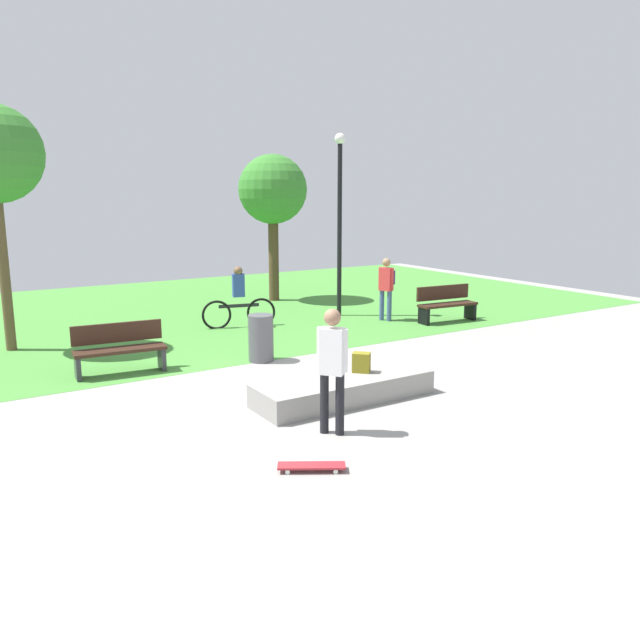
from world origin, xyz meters
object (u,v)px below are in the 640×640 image
(concrete_ledge, at_px, (344,389))
(lamp_post, at_px, (340,209))
(pedestrian_with_backpack, at_px, (386,284))
(cyclist_on_bicycle, at_px, (239,301))
(park_bench_center_lawn, at_px, (119,348))
(trash_bin, at_px, (261,338))
(backpack_on_ledge, at_px, (361,362))
(park_bench_near_path, at_px, (446,303))
(skateboard_by_ledge, at_px, (312,466))
(tree_leaning_ash, at_px, (273,191))
(skater_performing_trick, at_px, (332,362))

(concrete_ledge, relative_size, lamp_post, 0.62)
(pedestrian_with_backpack, distance_m, cyclist_on_bicycle, 3.78)
(park_bench_center_lawn, height_order, trash_bin, trash_bin)
(backpack_on_ledge, distance_m, park_bench_near_path, 6.48)
(park_bench_center_lawn, bearing_deg, trash_bin, -13.07)
(backpack_on_ledge, xyz_separation_m, lamp_post, (3.48, 5.82, 2.30))
(park_bench_center_lawn, bearing_deg, lamp_post, 21.14)
(skateboard_by_ledge, xyz_separation_m, tree_leaning_ash, (5.40, 11.00, 3.21))
(backpack_on_ledge, height_order, tree_leaning_ash, tree_leaning_ash)
(skater_performing_trick, distance_m, park_bench_near_path, 8.30)
(lamp_post, relative_size, cyclist_on_bicycle, 2.65)
(concrete_ledge, relative_size, tree_leaning_ash, 0.67)
(concrete_ledge, relative_size, cyclist_on_bicycle, 1.64)
(skater_performing_trick, height_order, skateboard_by_ledge, skater_performing_trick)
(skater_performing_trick, bearing_deg, concrete_ledge, 49.31)
(concrete_ledge, bearing_deg, pedestrian_with_backpack, 46.11)
(park_bench_near_path, height_order, cyclist_on_bicycle, cyclist_on_bicycle)
(concrete_ledge, xyz_separation_m, trash_bin, (-0.02, 2.83, 0.27))
(park_bench_near_path, bearing_deg, cyclist_on_bicycle, 155.23)
(skateboard_by_ledge, bearing_deg, backpack_on_ledge, 43.09)
(tree_leaning_ash, xyz_separation_m, trash_bin, (-3.61, -6.21, -2.82))
(skater_performing_trick, height_order, tree_leaning_ash, tree_leaning_ash)
(skateboard_by_ledge, distance_m, park_bench_center_lawn, 5.46)
(park_bench_center_lawn, height_order, pedestrian_with_backpack, pedestrian_with_backpack)
(backpack_on_ledge, distance_m, cyclist_on_bicycle, 5.91)
(skateboard_by_ledge, xyz_separation_m, trash_bin, (1.79, 4.79, 0.39))
(skateboard_by_ledge, xyz_separation_m, park_bench_near_path, (7.55, 5.76, 0.42))
(skateboard_by_ledge, height_order, cyclist_on_bicycle, cyclist_on_bicycle)
(lamp_post, bearing_deg, concrete_ledge, -123.34)
(backpack_on_ledge, distance_m, trash_bin, 2.75)
(concrete_ledge, relative_size, backpack_on_ledge, 9.13)
(concrete_ledge, height_order, skater_performing_trick, skater_performing_trick)
(skateboard_by_ledge, bearing_deg, park_bench_center_lawn, 98.17)
(skateboard_by_ledge, distance_m, cyclist_on_bicycle, 8.45)
(lamp_post, distance_m, trash_bin, 5.53)
(skater_performing_trick, relative_size, trash_bin, 1.89)
(skater_performing_trick, xyz_separation_m, tree_leaning_ash, (4.54, 10.13, 2.26))
(backpack_on_ledge, height_order, park_bench_center_lawn, park_bench_center_lawn)
(backpack_on_ledge, xyz_separation_m, pedestrian_with_backpack, (4.12, 4.61, 0.43))
(park_bench_center_lawn, relative_size, lamp_post, 0.35)
(park_bench_near_path, height_order, lamp_post, lamp_post)
(park_bench_near_path, distance_m, cyclist_on_bicycle, 5.23)
(concrete_ledge, xyz_separation_m, pedestrian_with_backpack, (4.53, 4.71, 0.78))
(park_bench_center_lawn, distance_m, cyclist_on_bicycle, 4.40)
(skater_performing_trick, xyz_separation_m, trash_bin, (0.93, 3.92, -0.56))
(backpack_on_ledge, height_order, skateboard_by_ledge, backpack_on_ledge)
(park_bench_center_lawn, xyz_separation_m, cyclist_on_bicycle, (3.57, 2.57, 0.15))
(tree_leaning_ash, relative_size, trash_bin, 4.76)
(park_bench_near_path, height_order, pedestrian_with_backpack, pedestrian_with_backpack)
(skateboard_by_ledge, xyz_separation_m, pedestrian_with_backpack, (6.34, 6.68, 0.90))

